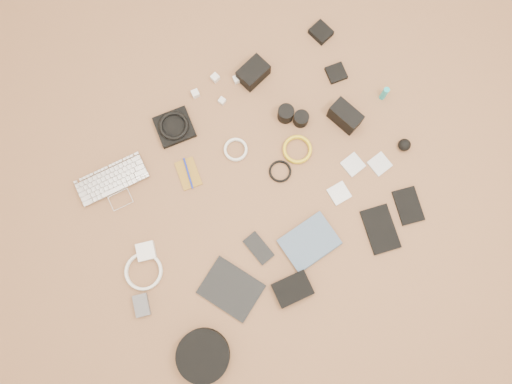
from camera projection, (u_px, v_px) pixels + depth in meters
room_shell at (257, 69)px, 0.92m from camera, size 4.04×4.04×2.58m
laptop at (116, 189)px, 2.14m from camera, size 0.33×0.25×0.02m
headphone_pouch at (174, 127)px, 2.18m from camera, size 0.18×0.17×0.03m
headphones at (174, 126)px, 2.16m from camera, size 0.17×0.17×0.02m
charger_a at (195, 94)px, 2.21m from camera, size 0.04×0.04×0.03m
charger_b at (215, 78)px, 2.22m from camera, size 0.04×0.04×0.03m
charger_c at (237, 79)px, 2.22m from camera, size 0.04×0.04×0.03m
charger_d at (222, 101)px, 2.21m from camera, size 0.03×0.03×0.03m
dslr_camera at (253, 73)px, 2.20m from camera, size 0.15×0.11×0.08m
lens_pouch at (321, 32)px, 2.26m from camera, size 0.09×0.10×0.03m
notebook_olive at (188, 174)px, 2.16m from camera, size 0.11×0.15×0.01m
pen_blue at (188, 173)px, 2.15m from camera, size 0.05×0.14×0.01m
cable_white_a at (236, 150)px, 2.17m from camera, size 0.11×0.11×0.01m
lens_a at (286, 114)px, 2.17m from camera, size 0.08×0.08×0.08m
lens_b at (301, 119)px, 2.17m from camera, size 0.07×0.07×0.06m
card_reader at (336, 73)px, 2.23m from camera, size 0.10×0.10×0.02m
power_brick at (146, 251)px, 2.08m from camera, size 0.10×0.10×0.03m
cable_white_b at (144, 271)px, 2.08m from camera, size 0.20×0.20×0.01m
cable_black at (280, 172)px, 2.16m from camera, size 0.10×0.10×0.01m
cable_yellow at (297, 150)px, 2.17m from camera, size 0.14×0.14×0.01m
flash at (345, 116)px, 2.15m from camera, size 0.10×0.15×0.10m
lens_cleaner at (384, 93)px, 2.18m from camera, size 0.03×0.03×0.09m
battery_charger at (142, 305)px, 2.05m from camera, size 0.09×0.10×0.03m
tablet at (231, 289)px, 2.07m from camera, size 0.26×0.29×0.01m
phone at (259, 248)px, 2.10m from camera, size 0.08×0.14×0.01m
filter_case_left at (339, 193)px, 2.14m from camera, size 0.09×0.09×0.01m
filter_case_mid at (353, 165)px, 2.16m from camera, size 0.09×0.09×0.01m
filter_case_right at (380, 164)px, 2.16m from camera, size 0.09×0.09×0.01m
air_blower at (404, 145)px, 2.15m from camera, size 0.06×0.06×0.05m
headphone_case at (203, 356)px, 1.99m from camera, size 0.27×0.27×0.06m
drive_case at (293, 289)px, 2.05m from camera, size 0.17×0.13×0.04m
paperback at (321, 259)px, 2.08m from camera, size 0.22×0.17×0.02m
notebook_black_a at (380, 229)px, 2.11m from camera, size 0.17×0.22×0.01m
notebook_black_b at (408, 206)px, 2.13m from camera, size 0.14×0.18×0.01m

